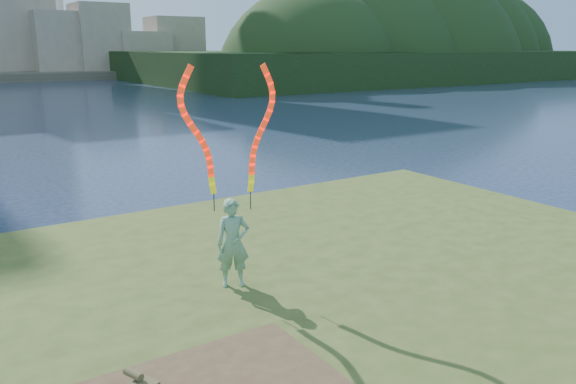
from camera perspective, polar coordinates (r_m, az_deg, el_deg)
ground at (r=10.09m, az=-3.66°, el=-12.61°), size 320.00×320.00×0.00m
grassy_knoll at (r=8.24m, az=4.54°, el=-16.60°), size 20.00×18.00×0.80m
wooded_hill at (r=93.30m, az=10.42°, el=11.55°), size 78.00×50.00×63.00m
woman_with_ribbons at (r=8.94m, az=-5.71°, el=-0.77°), size 1.86×0.74×3.87m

